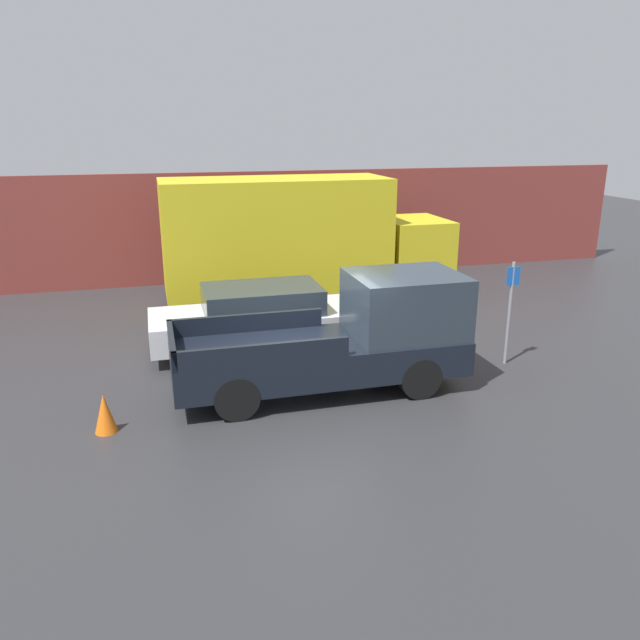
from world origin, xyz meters
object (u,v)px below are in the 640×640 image
Objects in this scene: parking_sign at (510,307)px; traffic_cone at (105,413)px; pickup_truck at (349,337)px; newspaper_box at (230,268)px; car at (258,317)px; delivery_truck at (297,237)px.

parking_sign reaches higher than traffic_cone.
pickup_truck is at bearing 9.26° from traffic_cone.
newspaper_box is 1.40× the size of traffic_cone.
car is 4.78m from traffic_cone.
pickup_truck is 3.05m from car.
car is 6.99× the size of traffic_cone.
traffic_cone is (-5.08, -7.20, -1.58)m from delivery_truck.
parking_sign is 3.29× the size of traffic_cone.
car is 2.13× the size of parking_sign.
car is at bearing -115.94° from delivery_truck.
delivery_truck is 6.99m from parking_sign.
traffic_cone is at bearing -125.20° from delivery_truck.
delivery_truck is (1.82, 3.74, 1.17)m from car.
delivery_truck is 8.63× the size of newspaper_box.
newspaper_box reaches higher than traffic_cone.
parking_sign is at bearing -25.33° from car.
car reaches higher than newspaper_box.
pickup_truck is 4.73m from traffic_cone.
parking_sign is 8.47m from traffic_cone.
parking_sign reaches higher than newspaper_box.
newspaper_box is at bearing 88.38° from car.
parking_sign is (3.27, -6.15, -0.64)m from delivery_truck.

